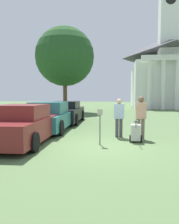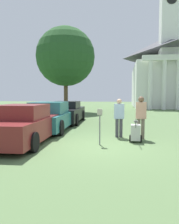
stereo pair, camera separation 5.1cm
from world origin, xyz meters
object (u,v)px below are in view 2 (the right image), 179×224
parked_car_teal (50,117)px  church (161,70)px  parked_car_maroon (24,125)px  parking_meter (100,120)px  equipment_cart (136,132)px  person_worker (119,116)px  person_supervisor (141,115)px  parked_car_black (67,112)px

parked_car_teal → church: (9.75, 27.15, 5.35)m
parked_car_maroon → church: bearing=69.0°
parking_meter → church: bearing=77.2°
parked_car_teal → equipment_cart: 4.80m
parked_car_maroon → parked_car_teal: 2.97m
parked_car_maroon → parked_car_teal: (0.00, 2.97, 0.00)m
person_worker → church: (6.18, 28.49, 5.09)m
parked_car_teal → equipment_cart: bearing=-31.2°
parked_car_teal → church: church is taller
parked_car_maroon → person_supervisor: (4.47, 1.33, 0.34)m
parked_car_black → church: church is taller
parking_meter → person_supervisor: 2.02m
person_supervisor → equipment_cart: person_supervisor is taller
person_worker → parked_car_teal: bearing=-27.6°
parked_car_maroon → equipment_cart: bearing=6.5°
parking_meter → church: church is taller
parking_meter → equipment_cart: parking_meter is taller
person_supervisor → equipment_cart: bearing=70.7°
parked_car_maroon → parked_car_black: size_ratio=0.95×
parked_car_maroon → parked_car_black: parked_car_maroon is taller
person_worker → church: church is taller
parked_car_black → person_supervisor: person_supervisor is taller
parked_car_maroon → person_worker: size_ratio=2.82×
parked_car_teal → parked_car_black: bearing=86.9°
church → parked_car_maroon: bearing=-107.9°
parking_meter → person_worker: person_worker is taller
parked_car_teal → person_supervisor: 4.77m
parked_car_maroon → person_worker: bearing=21.5°
parking_meter → person_supervisor: size_ratio=0.74×
parked_car_maroon → person_worker: 3.93m
parked_car_teal → equipment_cart: size_ratio=4.80×
parked_car_teal → equipment_cart: (4.23, -2.26, -0.30)m
parked_car_maroon → parked_car_black: (-0.00, 6.40, 0.01)m
parked_car_black → person_worker: 5.96m
parked_car_maroon → person_supervisor: bearing=13.5°
parked_car_teal → parking_meter: parked_car_teal is taller
parked_car_maroon → equipment_cart: size_ratio=4.72×
parked_car_maroon → parking_meter: size_ratio=3.57×
equipment_cart → parking_meter: bearing=-151.1°
parked_car_teal → parking_meter: (2.90, -2.92, 0.24)m
parked_car_teal → equipment_cart: parked_car_teal is taller
person_supervisor → equipment_cart: (-0.24, -0.62, -0.63)m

